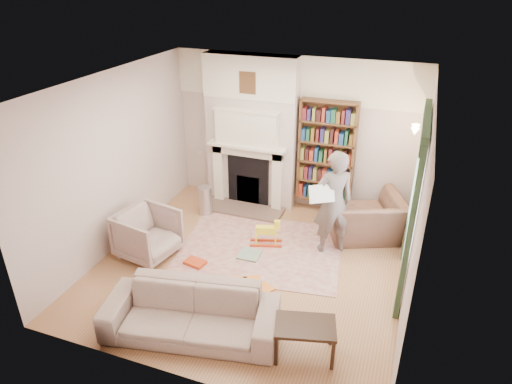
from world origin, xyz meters
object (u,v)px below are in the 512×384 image
at_px(paraffin_heater, 205,201).
at_px(armchair_left, 148,234).
at_px(man_reading, 333,203).
at_px(coffee_table, 305,340).
at_px(bookcase, 326,152).
at_px(rocking_horse, 266,233).
at_px(armchair_reading, 365,217).
at_px(sofa, 191,313).

bearing_deg(paraffin_heater, armchair_left, -99.64).
relative_size(man_reading, coffee_table, 2.46).
bearing_deg(bookcase, rocking_horse, -112.47).
distance_m(bookcase, rocking_horse, 1.87).
xyz_separation_m(man_reading, coffee_table, (0.18, -2.30, -0.63)).
xyz_separation_m(armchair_reading, rocking_horse, (-1.47, -0.82, -0.15)).
bearing_deg(sofa, armchair_reading, 50.17).
relative_size(armchair_reading, rocking_horse, 2.21).
xyz_separation_m(bookcase, armchair_reading, (0.85, -0.67, -0.80)).
height_order(armchair_left, rocking_horse, armchair_left).
relative_size(armchair_reading, man_reading, 0.68).
bearing_deg(bookcase, armchair_left, -133.42).
bearing_deg(paraffin_heater, armchair_reading, 4.06).
height_order(bookcase, rocking_horse, bookcase).
bearing_deg(paraffin_heater, coffee_table, -46.25).
xyz_separation_m(bookcase, coffee_table, (0.58, -3.57, -0.95)).
relative_size(armchair_left, paraffin_heater, 1.53).
relative_size(man_reading, paraffin_heater, 3.13).
distance_m(armchair_left, man_reading, 2.93).
relative_size(coffee_table, rocking_horse, 1.33).
relative_size(sofa, man_reading, 1.24).
xyz_separation_m(armchair_left, coffee_table, (2.84, -1.18, -0.16)).
bearing_deg(armchair_reading, coffee_table, 62.02).
xyz_separation_m(bookcase, man_reading, (0.40, -1.27, -0.32)).
relative_size(paraffin_heater, rocking_horse, 1.05).
relative_size(armchair_left, man_reading, 0.49).
distance_m(bookcase, armchair_left, 3.39).
distance_m(paraffin_heater, rocking_horse, 1.52).
distance_m(bookcase, armchair_reading, 1.35).
xyz_separation_m(armchair_reading, armchair_left, (-3.12, -1.72, 0.00)).
bearing_deg(sofa, bookcase, 66.51).
distance_m(armchair_reading, coffee_table, 2.92).
height_order(coffee_table, paraffin_heater, paraffin_heater).
xyz_separation_m(armchair_left, rocking_horse, (1.65, 0.91, -0.15)).
height_order(coffee_table, rocking_horse, rocking_horse).
distance_m(armchair_left, sofa, 1.95).
bearing_deg(paraffin_heater, man_reading, -9.36).
bearing_deg(armchair_left, bookcase, -32.92).
xyz_separation_m(armchair_left, sofa, (1.43, -1.32, -0.07)).
height_order(armchair_left, coffee_table, armchair_left).
bearing_deg(armchair_left, coffee_table, -102.04).
bearing_deg(armchair_left, man_reading, -56.66).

